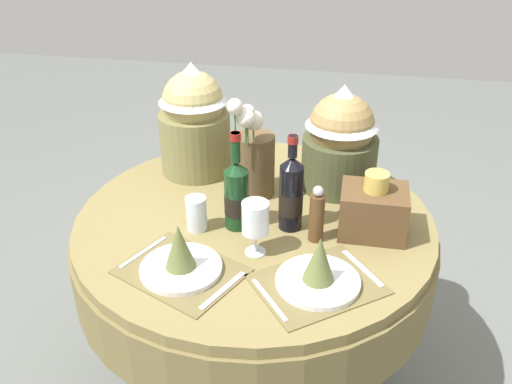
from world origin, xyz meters
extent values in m
plane|color=slate|center=(0.00, 0.00, 0.00)|extent=(8.00, 8.00, 0.00)
cylinder|color=olive|center=(0.00, 0.00, 0.74)|extent=(1.21, 1.21, 0.04)
cylinder|color=olive|center=(0.00, 0.00, 0.62)|extent=(1.23, 1.23, 0.20)
cylinder|color=black|center=(0.00, 0.00, 0.38)|extent=(0.12, 0.12, 0.69)
cylinder|color=black|center=(0.00, 0.00, 0.01)|extent=(0.69, 0.69, 0.03)
cube|color=brown|center=(-0.15, -0.33, 0.76)|extent=(0.42, 0.38, 0.00)
cylinder|color=white|center=(-0.15, -0.33, 0.77)|extent=(0.24, 0.24, 0.02)
cone|color=#606B38|center=(-0.15, -0.33, 0.85)|extent=(0.09, 0.09, 0.14)
cube|color=silver|center=(-0.30, -0.27, 0.77)|extent=(0.09, 0.18, 0.00)
cube|color=silver|center=(-0.01, -0.40, 0.77)|extent=(0.09, 0.18, 0.00)
cube|color=brown|center=(0.24, -0.32, 0.76)|extent=(0.43, 0.41, 0.00)
cylinder|color=white|center=(0.24, -0.32, 0.77)|extent=(0.24, 0.24, 0.02)
cone|color=#606B38|center=(0.24, -0.32, 0.85)|extent=(0.09, 0.09, 0.14)
cube|color=silver|center=(0.12, -0.41, 0.77)|extent=(0.12, 0.16, 0.00)
cube|color=silver|center=(0.37, -0.22, 0.77)|extent=(0.13, 0.16, 0.00)
cylinder|color=brown|center=(-0.03, 0.16, 0.87)|extent=(0.14, 0.14, 0.23)
sphere|color=silver|center=(-0.04, 0.09, 1.10)|extent=(0.05, 0.05, 0.05)
cylinder|color=#4C7038|center=(-0.04, 0.09, 1.04)|extent=(0.01, 0.01, 0.10)
sphere|color=silver|center=(-0.04, 0.08, 1.08)|extent=(0.06, 0.06, 0.06)
cylinder|color=#4C7038|center=(-0.04, 0.08, 1.03)|extent=(0.01, 0.01, 0.08)
sphere|color=silver|center=(-0.07, 0.06, 1.13)|extent=(0.05, 0.05, 0.05)
cylinder|color=#4C7038|center=(-0.07, 0.06, 1.05)|extent=(0.01, 0.01, 0.13)
sphere|color=silver|center=(-0.03, 0.12, 1.06)|extent=(0.07, 0.07, 0.07)
cylinder|color=#4C7038|center=(-0.03, 0.12, 1.01)|extent=(0.01, 0.01, 0.05)
cylinder|color=black|center=(0.13, -0.04, 0.87)|extent=(0.08, 0.08, 0.22)
cylinder|color=black|center=(0.13, -0.04, 0.85)|extent=(0.08, 0.08, 0.08)
cone|color=black|center=(0.13, -0.04, 1.00)|extent=(0.08, 0.08, 0.03)
cylinder|color=black|center=(0.13, -0.04, 1.05)|extent=(0.03, 0.03, 0.07)
cylinder|color=maroon|center=(0.13, -0.04, 1.07)|extent=(0.03, 0.03, 0.02)
cylinder|color=#143819|center=(-0.05, -0.06, 0.86)|extent=(0.08, 0.08, 0.20)
cylinder|color=black|center=(-0.05, -0.06, 0.85)|extent=(0.08, 0.08, 0.07)
cone|color=#143819|center=(-0.05, -0.06, 0.98)|extent=(0.08, 0.08, 0.04)
cylinder|color=#143819|center=(-0.05, -0.06, 1.05)|extent=(0.03, 0.03, 0.10)
cylinder|color=maroon|center=(-0.05, -0.06, 1.08)|extent=(0.03, 0.03, 0.02)
cylinder|color=silver|center=(0.04, -0.20, 0.76)|extent=(0.06, 0.06, 0.00)
cylinder|color=silver|center=(0.04, -0.20, 0.80)|extent=(0.01, 0.01, 0.07)
cylinder|color=silver|center=(0.04, -0.20, 0.89)|extent=(0.08, 0.08, 0.10)
cylinder|color=silver|center=(-0.17, -0.10, 0.82)|extent=(0.07, 0.07, 0.12)
cylinder|color=brown|center=(0.21, -0.09, 0.84)|extent=(0.05, 0.05, 0.16)
sphere|color=#B7B7BC|center=(0.21, -0.09, 0.94)|extent=(0.03, 0.03, 0.03)
cylinder|color=olive|center=(-0.28, 0.30, 0.88)|extent=(0.27, 0.27, 0.24)
sphere|color=tan|center=(-0.28, 0.30, 1.04)|extent=(0.23, 0.23, 0.23)
cone|color=silver|center=(-0.28, 0.30, 1.12)|extent=(0.25, 0.25, 0.15)
cylinder|color=#474C2D|center=(0.26, 0.27, 0.86)|extent=(0.27, 0.27, 0.19)
sphere|color=#9E7F4C|center=(0.26, 0.27, 1.00)|extent=(0.23, 0.23, 0.23)
cone|color=silver|center=(0.26, 0.27, 1.08)|extent=(0.26, 0.26, 0.15)
cube|color=brown|center=(0.39, -0.02, 0.84)|extent=(0.21, 0.17, 0.15)
cylinder|color=gold|center=(0.39, -0.02, 0.94)|extent=(0.08, 0.08, 0.06)
camera|label=1|loc=(0.30, -1.58, 1.78)|focal=39.48mm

